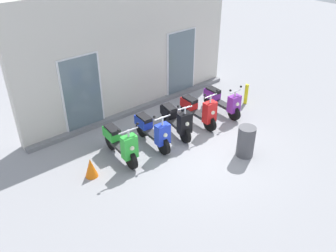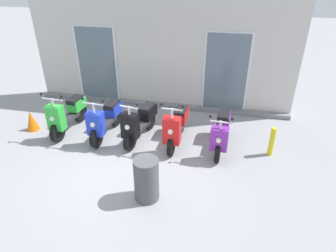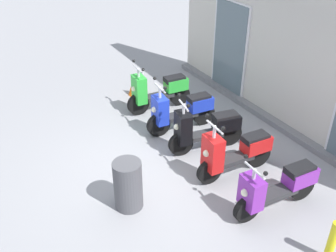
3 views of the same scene
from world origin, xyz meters
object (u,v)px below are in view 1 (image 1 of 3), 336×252
(scooter_black, at_px, (176,120))
(scooter_red, at_px, (199,110))
(curb_bollard, at_px, (246,94))
(trash_bin, at_px, (246,141))
(scooter_purple, at_px, (222,101))
(scooter_green, at_px, (121,143))
(scooter_blue, at_px, (153,130))
(traffic_cone, at_px, (91,168))

(scooter_black, xyz_separation_m, scooter_red, (0.91, -0.00, 0.00))
(curb_bollard, relative_size, trash_bin, 0.81)
(scooter_purple, bearing_deg, curb_bollard, -2.85)
(scooter_green, relative_size, curb_bollard, 2.26)
(scooter_green, height_order, curb_bollard, scooter_green)
(scooter_red, height_order, trash_bin, scooter_red)
(scooter_blue, relative_size, trash_bin, 1.85)
(scooter_green, distance_m, curb_bollard, 5.03)
(scooter_blue, relative_size, traffic_cone, 3.07)
(curb_bollard, relative_size, traffic_cone, 1.35)
(scooter_red, distance_m, curb_bollard, 2.20)
(scooter_black, relative_size, traffic_cone, 2.97)
(scooter_blue, distance_m, trash_bin, 2.54)
(scooter_black, height_order, curb_bollard, scooter_black)
(scooter_red, height_order, traffic_cone, scooter_red)
(scooter_green, bearing_deg, scooter_black, -0.14)
(scooter_green, xyz_separation_m, scooter_black, (1.91, -0.00, -0.01))
(scooter_green, relative_size, scooter_black, 1.02)
(scooter_green, relative_size, scooter_blue, 0.99)
(scooter_green, xyz_separation_m, curb_bollard, (5.02, -0.04, -0.14))
(scooter_green, xyz_separation_m, traffic_cone, (-0.98, -0.14, -0.23))
(scooter_black, height_order, scooter_purple, scooter_black)
(scooter_purple, bearing_deg, scooter_black, -179.40)
(scooter_red, bearing_deg, scooter_green, 179.87)
(scooter_blue, relative_size, scooter_black, 1.03)
(traffic_cone, bearing_deg, scooter_red, 2.06)
(scooter_blue, xyz_separation_m, curb_bollard, (3.99, -0.02, -0.12))
(curb_bollard, height_order, trash_bin, trash_bin)
(scooter_purple, distance_m, traffic_cone, 4.87)
(scooter_blue, distance_m, curb_bollard, 3.99)
(scooter_red, bearing_deg, scooter_purple, 1.22)
(scooter_green, bearing_deg, trash_bin, -37.02)
(scooter_red, xyz_separation_m, curb_bollard, (2.20, -0.03, -0.14))
(traffic_cone, xyz_separation_m, trash_bin, (3.62, -1.85, 0.17))
(scooter_green, relative_size, scooter_red, 1.01)
(scooter_green, relative_size, scooter_purple, 0.99)
(scooter_purple, xyz_separation_m, traffic_cone, (-4.86, -0.16, -0.19))
(scooter_red, bearing_deg, scooter_blue, -179.65)
(scooter_red, height_order, scooter_purple, scooter_red)
(scooter_black, bearing_deg, scooter_blue, -179.18)
(scooter_red, xyz_separation_m, trash_bin, (-0.19, -1.98, -0.06))
(trash_bin, bearing_deg, scooter_black, 109.99)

